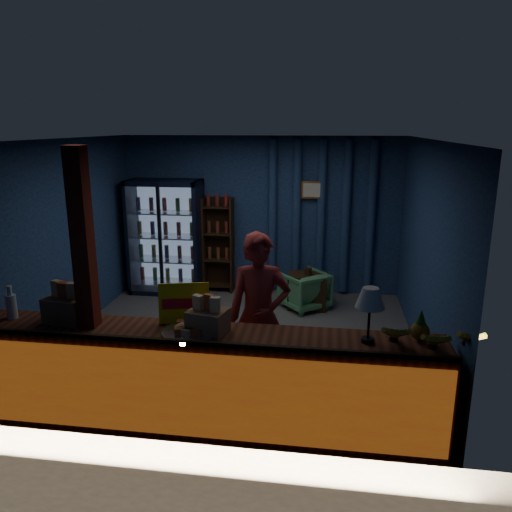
{
  "coord_description": "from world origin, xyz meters",
  "views": [
    {
      "loc": [
        1.11,
        -5.97,
        2.77
      ],
      "look_at": [
        0.27,
        -0.2,
        1.23
      ],
      "focal_mm": 35.0,
      "sensor_mm": 36.0,
      "label": 1
    }
  ],
  "objects_px": {
    "green_chair": "(304,290)",
    "pastry_tray": "(191,331)",
    "shopkeeper": "(259,317)",
    "table_lamp": "(370,300)"
  },
  "relations": [
    {
      "from": "table_lamp",
      "to": "pastry_tray",
      "type": "bearing_deg",
      "value": -178.32
    },
    {
      "from": "pastry_tray",
      "to": "table_lamp",
      "type": "relative_size",
      "value": 1.05
    },
    {
      "from": "green_chair",
      "to": "table_lamp",
      "type": "bearing_deg",
      "value": 62.77
    },
    {
      "from": "shopkeeper",
      "to": "green_chair",
      "type": "height_order",
      "value": "shopkeeper"
    },
    {
      "from": "pastry_tray",
      "to": "table_lamp",
      "type": "distance_m",
      "value": 1.6
    },
    {
      "from": "shopkeeper",
      "to": "table_lamp",
      "type": "xyz_separation_m",
      "value": [
        1.04,
        -0.64,
        0.46
      ]
    },
    {
      "from": "pastry_tray",
      "to": "shopkeeper",
      "type": "bearing_deg",
      "value": 52.6
    },
    {
      "from": "green_chair",
      "to": "pastry_tray",
      "type": "bearing_deg",
      "value": 36.19
    },
    {
      "from": "green_chair",
      "to": "pastry_tray",
      "type": "xyz_separation_m",
      "value": [
        -0.86,
        -3.32,
        0.69
      ]
    },
    {
      "from": "table_lamp",
      "to": "shopkeeper",
      "type": "bearing_deg",
      "value": 148.21
    }
  ]
}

